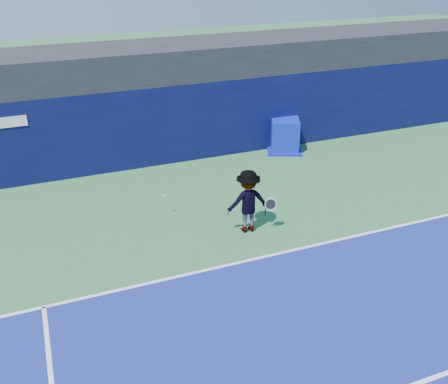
{
  "coord_description": "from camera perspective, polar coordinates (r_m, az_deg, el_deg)",
  "views": [
    {
      "loc": [
        -4.38,
        -7.1,
        7.74
      ],
      "look_at": [
        0.4,
        5.2,
        1.0
      ],
      "focal_mm": 40.0,
      "sensor_mm": 36.0,
      "label": 1
    }
  ],
  "objects": [
    {
      "name": "equipment_cart",
      "position": [
        20.37,
        6.94,
        6.32
      ],
      "size": [
        1.78,
        1.78,
        1.31
      ],
      "color": "#0B1BA2",
      "rests_on": "ground"
    },
    {
      "name": "back_wall_assembly",
      "position": [
        19.18,
        -6.94,
        7.87
      ],
      "size": [
        36.0,
        1.03,
        3.0
      ],
      "color": "#0A0C37",
      "rests_on": "ground"
    },
    {
      "name": "tennis_player",
      "position": [
        14.39,
        2.75,
        -1.07
      ],
      "size": [
        1.42,
        0.82,
        1.93
      ],
      "color": "silver",
      "rests_on": "ground"
    },
    {
      "name": "tennis_ball",
      "position": [
        15.35,
        -6.84,
        -0.4
      ],
      "size": [
        0.07,
        0.07,
        0.07
      ],
      "color": "#C6F11A",
      "rests_on": "ground"
    },
    {
      "name": "stadium_band",
      "position": [
        19.55,
        -8.06,
        14.58
      ],
      "size": [
        36.0,
        3.0,
        1.2
      ],
      "primitive_type": "cube",
      "color": "black",
      "rests_on": "back_wall_assembly"
    },
    {
      "name": "ground",
      "position": [
        11.38,
        7.95,
        -16.12
      ],
      "size": [
        80.0,
        80.0,
        0.0
      ],
      "primitive_type": "plane",
      "color": "#2F6A3A",
      "rests_on": "ground"
    },
    {
      "name": "baseline",
      "position": [
        13.46,
        1.83,
        -8.04
      ],
      "size": [
        24.0,
        0.1,
        0.01
      ],
      "primitive_type": "cube",
      "color": "white",
      "rests_on": "ground"
    }
  ]
}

